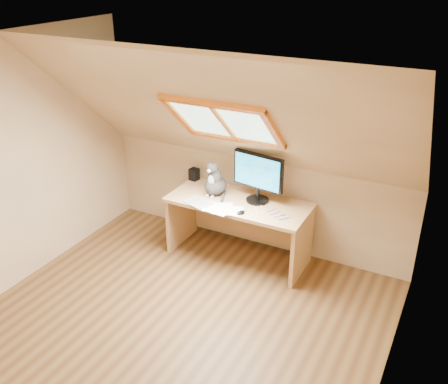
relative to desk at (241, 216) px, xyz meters
The scene contains 10 objects.
ground 1.52m from the desk, 89.86° to the right, with size 3.50×3.50×0.00m, color brown.
room_shell 1.82m from the desk, 89.87° to the right, with size 3.52×3.52×2.41m.
desk is the anchor object (origin of this frame).
monitor 0.54m from the desk, ahead, with size 0.56×0.24×0.52m.
cat 0.47m from the desk, behind, with size 0.25×0.29×0.41m.
desk_speaker 0.76m from the desk, 164.86° to the left, with size 0.09×0.09×0.13m, color black.
graphics_tablet 0.51m from the desk, 139.42° to the right, with size 0.28×0.20×0.01m, color #B2B2B7.
mouse 0.41m from the desk, 65.55° to the right, with size 0.05×0.10×0.03m, color black.
papers 0.40m from the desk, 107.03° to the right, with size 0.35×0.30×0.01m.
cables 0.47m from the desk, 25.83° to the right, with size 0.51×0.26×0.01m.
Camera 1 is at (1.99, -2.79, 2.97)m, focal length 40.00 mm.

